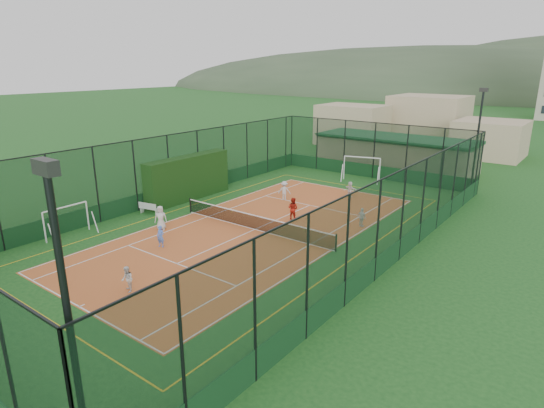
% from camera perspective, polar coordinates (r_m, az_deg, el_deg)
% --- Properties ---
extents(ground, '(300.00, 300.00, 0.00)m').
position_cam_1_polar(ground, '(28.54, -2.18, -3.23)').
color(ground, '#1A4D1D').
rests_on(ground, ground).
extents(court_slab, '(11.17, 23.97, 0.01)m').
position_cam_1_polar(court_slab, '(28.54, -2.18, -3.22)').
color(court_slab, '#C55E2B').
rests_on(court_slab, ground).
extents(tennis_net, '(11.67, 0.12, 1.06)m').
position_cam_1_polar(tennis_net, '(28.36, -2.19, -2.23)').
color(tennis_net, black).
rests_on(tennis_net, ground).
extents(perimeter_fence, '(18.12, 34.12, 5.00)m').
position_cam_1_polar(perimeter_fence, '(27.77, -2.24, 1.61)').
color(perimeter_fence, black).
rests_on(perimeter_fence, ground).
extents(floodlight_se, '(0.60, 0.26, 8.25)m').
position_cam_1_polar(floodlight_se, '(10.98, -23.68, -16.44)').
color(floodlight_se, black).
rests_on(floodlight_se, ground).
extents(floodlight_ne, '(0.60, 0.26, 8.25)m').
position_cam_1_polar(floodlight_ne, '(38.64, 24.30, 7.00)').
color(floodlight_ne, black).
rests_on(floodlight_ne, ground).
extents(clubhouse, '(15.20, 7.20, 3.15)m').
position_cam_1_polar(clubhouse, '(46.68, 15.22, 6.25)').
color(clubhouse, tan).
rests_on(clubhouse, ground).
extents(hedge_left, '(1.14, 7.61, 3.33)m').
position_cam_1_polar(hedge_left, '(35.09, -10.48, 3.23)').
color(hedge_left, black).
rests_on(hedge_left, ground).
extents(white_bench, '(1.55, 0.71, 0.84)m').
position_cam_1_polar(white_bench, '(32.48, -15.14, -0.49)').
color(white_bench, white).
rests_on(white_bench, ground).
extents(futsal_goal_near, '(2.86, 0.87, 1.84)m').
position_cam_1_polar(futsal_goal_near, '(29.83, -24.35, -2.02)').
color(futsal_goal_near, white).
rests_on(futsal_goal_near, ground).
extents(futsal_goal_far, '(3.38, 1.83, 2.10)m').
position_cam_1_polar(futsal_goal_far, '(41.08, 11.18, 4.34)').
color(futsal_goal_far, white).
rests_on(futsal_goal_far, ground).
extents(child_near_left, '(0.89, 0.88, 1.55)m').
position_cam_1_polar(child_near_left, '(29.09, -13.80, -1.70)').
color(child_near_left, silver).
rests_on(child_near_left, court_slab).
extents(child_near_mid, '(0.52, 0.40, 1.25)m').
position_cam_1_polar(child_near_mid, '(26.43, -13.81, -3.97)').
color(child_near_mid, '#507BE5').
rests_on(child_near_mid, court_slab).
extents(child_near_right, '(0.73, 0.67, 1.22)m').
position_cam_1_polar(child_near_right, '(21.83, -17.72, -8.99)').
color(child_near_right, silver).
rests_on(child_near_right, court_slab).
extents(child_far_left, '(1.09, 0.93, 1.46)m').
position_cam_1_polar(child_far_left, '(34.52, 1.56, 1.70)').
color(child_far_left, silver).
rests_on(child_far_left, court_slab).
extents(child_far_right, '(0.78, 0.53, 1.23)m').
position_cam_1_polar(child_far_right, '(29.39, 11.20, -1.66)').
color(child_far_right, silver).
rests_on(child_far_right, court_slab).
extents(child_far_back, '(1.16, 0.65, 1.20)m').
position_cam_1_polar(child_far_back, '(35.94, 9.76, 1.87)').
color(child_far_back, white).
rests_on(child_far_back, court_slab).
extents(coach, '(0.77, 0.63, 1.50)m').
position_cam_1_polar(coach, '(30.19, 2.64, -0.56)').
color(coach, '#B01E12').
rests_on(coach, court_slab).
extents(tennis_balls, '(6.13, 0.72, 0.07)m').
position_cam_1_polar(tennis_balls, '(30.50, -1.50, -1.78)').
color(tennis_balls, '#CCE033').
rests_on(tennis_balls, court_slab).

